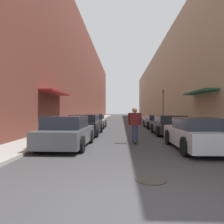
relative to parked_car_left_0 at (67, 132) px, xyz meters
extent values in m
plane|color=#38383A|center=(2.73, 21.95, -0.65)|extent=(151.55, 151.55, 0.00)
cube|color=gray|center=(-1.92, 28.84, -0.59)|extent=(1.80, 68.89, 0.12)
cube|color=gray|center=(7.39, 28.84, -0.59)|extent=(1.80, 68.89, 0.12)
cube|color=brown|center=(-4.82, 28.84, 6.26)|extent=(4.00, 68.89, 13.82)
cube|color=maroon|center=(-2.42, 6.45, 2.25)|extent=(1.00, 4.80, 0.12)
cube|color=tan|center=(10.29, 28.84, 5.17)|extent=(4.00, 68.89, 11.64)
cube|color=#1E6038|center=(7.89, 6.45, 2.25)|extent=(1.00, 4.80, 0.12)
cube|color=#515459|center=(0.00, 0.05, -0.14)|extent=(1.83, 4.03, 0.66)
cube|color=#232833|center=(0.00, -0.15, 0.45)|extent=(1.58, 2.10, 0.51)
cylinder|color=black|center=(-0.86, 1.29, -0.32)|extent=(0.18, 0.65, 0.65)
cylinder|color=black|center=(0.86, 1.29, -0.32)|extent=(0.18, 0.65, 0.65)
cylinder|color=black|center=(-0.86, -1.19, -0.32)|extent=(0.18, 0.65, 0.65)
cylinder|color=black|center=(0.86, -1.19, -0.32)|extent=(0.18, 0.65, 0.65)
cube|color=black|center=(-0.03, 5.01, -0.13)|extent=(1.91, 4.64, 0.68)
cube|color=#232833|center=(-0.03, 4.78, 0.45)|extent=(1.66, 2.42, 0.48)
cylinder|color=black|center=(-0.94, 6.44, -0.33)|extent=(0.18, 0.64, 0.64)
cylinder|color=black|center=(0.89, 6.44, -0.33)|extent=(0.18, 0.64, 0.64)
cylinder|color=black|center=(-0.94, 3.57, -0.33)|extent=(0.18, 0.64, 0.64)
cylinder|color=black|center=(0.89, 3.57, -0.33)|extent=(0.18, 0.64, 0.64)
cube|color=#B7B7BC|center=(-0.02, 10.39, -0.15)|extent=(1.71, 4.05, 0.60)
cube|color=#232833|center=(-0.02, 10.19, 0.40)|extent=(1.50, 2.11, 0.51)
cylinder|color=black|center=(-0.86, 11.65, -0.29)|extent=(0.18, 0.71, 0.71)
cylinder|color=black|center=(0.82, 11.65, -0.29)|extent=(0.18, 0.71, 0.71)
cylinder|color=black|center=(-0.86, 9.14, -0.29)|extent=(0.18, 0.71, 0.71)
cylinder|color=black|center=(0.82, 9.14, -0.29)|extent=(0.18, 0.71, 0.71)
cube|color=#B7B7BC|center=(5.38, -0.36, -0.12)|extent=(1.76, 4.30, 0.67)
cube|color=#232833|center=(5.38, -0.57, 0.44)|extent=(1.54, 2.24, 0.44)
cylinder|color=black|center=(4.53, 0.97, -0.30)|extent=(0.18, 0.69, 0.69)
cylinder|color=black|center=(6.23, 0.97, -0.30)|extent=(0.18, 0.69, 0.69)
cylinder|color=black|center=(4.53, -1.69, -0.30)|extent=(0.18, 0.69, 0.69)
cube|color=#232326|center=(5.54, 5.26, -0.16)|extent=(2.04, 3.96, 0.61)
cube|color=#232833|center=(5.54, 5.07, 0.39)|extent=(1.75, 2.08, 0.49)
cylinder|color=black|center=(4.59, 6.47, -0.32)|extent=(0.18, 0.66, 0.66)
cylinder|color=black|center=(6.48, 6.47, -0.32)|extent=(0.18, 0.66, 0.66)
cylinder|color=black|center=(4.59, 4.05, -0.32)|extent=(0.18, 0.66, 0.66)
cylinder|color=black|center=(6.48, 4.05, -0.32)|extent=(0.18, 0.66, 0.66)
cube|color=#515459|center=(5.50, 10.89, -0.18)|extent=(1.89, 4.59, 0.56)
cube|color=#232833|center=(5.50, 10.67, 0.32)|extent=(1.62, 2.41, 0.43)
cylinder|color=black|center=(4.63, 12.30, -0.31)|extent=(0.18, 0.67, 0.67)
cylinder|color=black|center=(6.37, 12.30, -0.31)|extent=(0.18, 0.67, 0.67)
cylinder|color=black|center=(4.63, 9.48, -0.31)|extent=(0.18, 0.67, 0.67)
cylinder|color=black|center=(6.37, 9.48, -0.31)|extent=(0.18, 0.67, 0.67)
cube|color=black|center=(3.00, 1.34, -0.58)|extent=(0.20, 0.78, 0.02)
cylinder|color=beige|center=(2.92, 1.59, -0.62)|extent=(0.03, 0.06, 0.06)
cylinder|color=beige|center=(3.08, 1.59, -0.62)|extent=(0.03, 0.06, 0.06)
cylinder|color=beige|center=(2.92, 1.09, -0.62)|extent=(0.03, 0.06, 0.06)
cylinder|color=beige|center=(3.08, 1.09, -0.62)|extent=(0.03, 0.06, 0.06)
cylinder|color=#2D3351|center=(2.92, 1.34, -0.17)|extent=(0.12, 0.12, 0.80)
cylinder|color=#2D3351|center=(3.08, 1.34, -0.17)|extent=(0.12, 0.12, 0.80)
cube|color=maroon|center=(3.00, 1.34, 0.53)|extent=(0.47, 0.21, 0.61)
sphere|color=#8C664C|center=(3.00, 1.34, 0.96)|extent=(0.25, 0.25, 0.25)
cylinder|color=maroon|center=(2.72, 1.34, 0.53)|extent=(0.09, 0.09, 0.58)
cylinder|color=maroon|center=(3.29, 1.34, 0.53)|extent=(0.09, 0.09, 0.58)
cylinder|color=#332D28|center=(3.02, -4.33, -0.64)|extent=(0.70, 0.70, 0.02)
cylinder|color=#2D2D2D|center=(7.36, 17.10, 1.47)|extent=(0.10, 0.10, 3.99)
cube|color=#332D0F|center=(7.36, 17.10, 3.24)|extent=(0.16, 0.16, 0.45)
sphere|color=red|center=(7.36, 17.01, 3.35)|extent=(0.11, 0.11, 0.11)
camera|label=1|loc=(2.34, -9.29, 0.94)|focal=35.00mm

